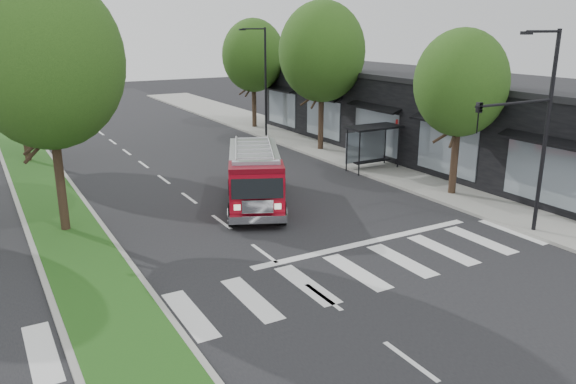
% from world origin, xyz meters
% --- Properties ---
extents(ground, '(140.00, 140.00, 0.00)m').
position_xyz_m(ground, '(0.00, 0.00, 0.00)').
color(ground, black).
rests_on(ground, ground).
extents(sidewalk_right, '(5.00, 80.00, 0.15)m').
position_xyz_m(sidewalk_right, '(12.50, 10.00, 0.07)').
color(sidewalk_right, gray).
rests_on(sidewalk_right, ground).
extents(median, '(3.00, 50.00, 0.15)m').
position_xyz_m(median, '(-6.00, 18.00, 0.08)').
color(median, gray).
rests_on(median, ground).
extents(storefront_row, '(8.00, 30.00, 5.00)m').
position_xyz_m(storefront_row, '(17.00, 10.00, 2.50)').
color(storefront_row, black).
rests_on(storefront_row, ground).
extents(bus_shelter, '(3.20, 1.60, 2.61)m').
position_xyz_m(bus_shelter, '(11.20, 8.15, 2.04)').
color(bus_shelter, black).
rests_on(bus_shelter, ground).
extents(tree_right_near, '(4.40, 4.40, 8.05)m').
position_xyz_m(tree_right_near, '(11.50, 2.00, 5.51)').
color(tree_right_near, black).
rests_on(tree_right_near, ground).
extents(tree_right_mid, '(5.60, 5.60, 9.72)m').
position_xyz_m(tree_right_mid, '(11.50, 14.00, 6.49)').
color(tree_right_mid, black).
rests_on(tree_right_mid, ground).
extents(tree_right_far, '(5.00, 5.00, 8.73)m').
position_xyz_m(tree_right_far, '(11.50, 24.00, 5.84)').
color(tree_right_far, black).
rests_on(tree_right_far, ground).
extents(tree_median_near, '(5.80, 5.80, 10.16)m').
position_xyz_m(tree_median_near, '(-6.00, 6.00, 6.81)').
color(tree_median_near, black).
rests_on(tree_median_near, ground).
extents(tree_median_far, '(5.60, 5.60, 9.72)m').
position_xyz_m(tree_median_far, '(-6.00, 20.00, 6.49)').
color(tree_median_far, black).
rests_on(tree_median_far, ground).
extents(streetlight_right_near, '(4.08, 0.22, 8.00)m').
position_xyz_m(streetlight_right_near, '(9.61, -3.50, 4.67)').
color(streetlight_right_near, black).
rests_on(streetlight_right_near, ground).
extents(streetlight_right_far, '(2.11, 0.20, 8.00)m').
position_xyz_m(streetlight_right_far, '(10.35, 20.00, 4.48)').
color(streetlight_right_far, black).
rests_on(streetlight_right_far, ground).
extents(fire_engine, '(5.41, 8.14, 2.73)m').
position_xyz_m(fire_engine, '(2.43, 5.65, 1.31)').
color(fire_engine, '#61050F').
rests_on(fire_engine, ground).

